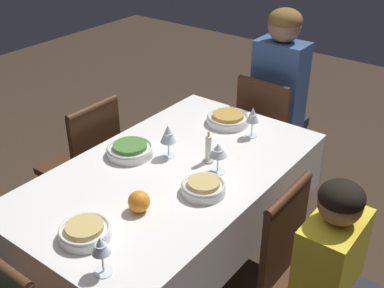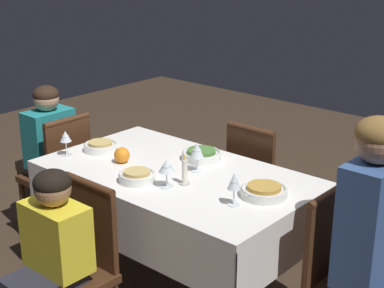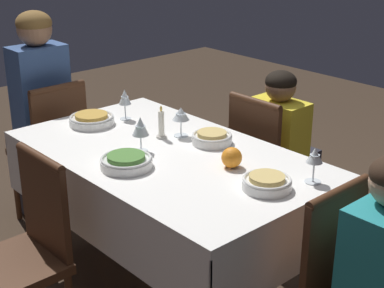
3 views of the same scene
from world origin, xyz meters
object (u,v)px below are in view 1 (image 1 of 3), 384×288
chair_north (86,163)px  candle_centerpiece (208,150)px  wine_glass_south (218,151)px  chair_south (304,278)px  wine_glass_north (168,135)px  chair_east (268,134)px  person_child_yellow (344,287)px  bowl_north (130,150)px  orange_fruit (139,202)px  bowl_east (228,119)px  wine_glass_west (101,247)px  bowl_west (85,231)px  dining_table (171,188)px  person_adult_denim (281,96)px  bowl_south (204,187)px  wine_glass_east (253,116)px

chair_north → candle_centerpiece: (0.08, -0.77, 0.31)m
wine_glass_south → chair_south: bearing=-101.7°
wine_glass_north → chair_north: bearing=91.0°
chair_east → person_child_yellow: person_child_yellow is taller
bowl_north → orange_fruit: orange_fruit is taller
bowl_east → wine_glass_west: (-1.15, -0.27, 0.08)m
wine_glass_north → orange_fruit: wine_glass_north is taller
bowl_west → wine_glass_west: wine_glass_west is taller
wine_glass_north → chair_south: bearing=-95.8°
person_child_yellow → dining_table: bearing=90.3°
person_adult_denim → person_child_yellow: 1.42m
wine_glass_south → candle_centerpiece: size_ratio=0.91×
wine_glass_west → wine_glass_south: wine_glass_west is taller
person_adult_denim → wine_glass_north: person_adult_denim is taller
person_child_yellow → wine_glass_south: person_child_yellow is taller
orange_fruit → chair_east: bearing=5.7°
wine_glass_west → bowl_west: bearing=65.4°
person_adult_denim → bowl_north: (-1.13, 0.20, 0.07)m
person_adult_denim → chair_south: bearing=122.7°
person_child_yellow → orange_fruit: bearing=112.9°
bowl_south → person_adult_denim: bearing=12.4°
bowl_south → chair_east: bearing=13.9°
wine_glass_south → candle_centerpiece: (0.04, 0.08, -0.05)m
dining_table → person_adult_denim: 1.11m
wine_glass_east → wine_glass_west: bearing=-174.8°
wine_glass_north → candle_centerpiece: bearing=-67.8°
person_adult_denim → orange_fruit: 1.43m
chair_east → candle_centerpiece: (-0.82, -0.13, 0.31)m
person_adult_denim → person_child_yellow: size_ratio=1.27×
bowl_north → wine_glass_south: bearing=-73.1°
bowl_west → candle_centerpiece: candle_centerpiece is taller
wine_glass_east → bowl_west: size_ratio=0.83×
chair_south → person_adult_denim: size_ratio=0.70×
candle_centerpiece → wine_glass_west: bearing=-170.4°
chair_north → bowl_east: (0.46, -0.63, 0.28)m
chair_east → orange_fruit: size_ratio=10.15×
bowl_north → candle_centerpiece: size_ratio=1.39×
chair_north → bowl_east: chair_north is taller
bowl_west → bowl_east: bearing=5.0°
bowl_east → wine_glass_north: size_ratio=1.39×
bowl_west → candle_centerpiece: bearing=-4.0°
person_child_yellow → wine_glass_north: size_ratio=6.14×
bowl_east → bowl_north: size_ratio=1.02×
person_adult_denim → person_child_yellow: person_adult_denim is taller
bowl_west → bowl_north: bearing=27.9°
chair_east → bowl_south: bearing=103.9°
orange_fruit → wine_glass_south: bearing=-11.3°
dining_table → person_child_yellow: bearing=-89.7°
bowl_north → wine_glass_north: bearing=-57.2°
bowl_north → candle_centerpiece: (0.17, -0.33, 0.03)m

